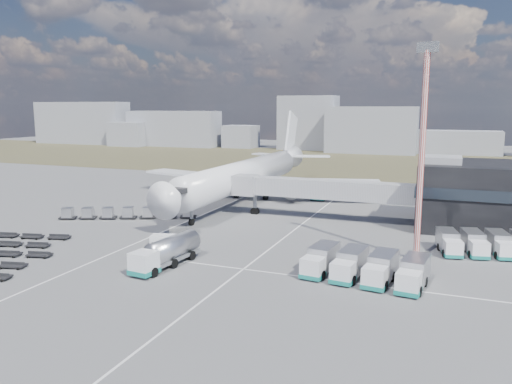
% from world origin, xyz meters
% --- Properties ---
extents(ground, '(420.00, 420.00, 0.00)m').
position_xyz_m(ground, '(0.00, 0.00, 0.00)').
color(ground, '#565659').
rests_on(ground, ground).
extents(grass_strip, '(420.00, 90.00, 0.01)m').
position_xyz_m(grass_strip, '(0.00, 110.00, 0.01)').
color(grass_strip, '#48482B').
rests_on(grass_strip, ground).
extents(lane_markings, '(47.12, 110.00, 0.01)m').
position_xyz_m(lane_markings, '(9.77, 3.00, 0.01)').
color(lane_markings, silver).
rests_on(lane_markings, ground).
extents(jet_bridge, '(30.30, 3.80, 7.05)m').
position_xyz_m(jet_bridge, '(15.90, 20.42, 5.05)').
color(jet_bridge, '#939399').
rests_on(jet_bridge, ground).
extents(airliner, '(51.59, 64.53, 17.62)m').
position_xyz_m(airliner, '(0.00, 32.38, 5.29)').
color(airliner, white).
rests_on(airliner, ground).
extents(skyline, '(300.99, 25.18, 25.90)m').
position_xyz_m(skyline, '(-21.50, 149.53, 9.54)').
color(skyline, gray).
rests_on(skyline, ground).
extents(fuel_tanker, '(3.79, 10.66, 3.37)m').
position_xyz_m(fuel_tanker, '(7.21, -10.26, 1.68)').
color(fuel_tanker, white).
rests_on(fuel_tanker, ground).
extents(pushback_tug, '(3.66, 2.61, 1.49)m').
position_xyz_m(pushback_tug, '(2.23, -2.83, 0.74)').
color(pushback_tug, white).
rests_on(pushback_tug, ground).
extents(catering_truck, '(3.24, 6.84, 3.05)m').
position_xyz_m(catering_truck, '(13.10, 39.05, 1.56)').
color(catering_truck, white).
rests_on(catering_truck, ground).
extents(service_trucks_near, '(13.17, 8.27, 2.77)m').
position_xyz_m(service_trucks_near, '(29.52, -6.56, 1.50)').
color(service_trucks_near, white).
rests_on(service_trucks_near, ground).
extents(service_trucks_far, '(12.54, 8.72, 2.54)m').
position_xyz_m(service_trucks_far, '(42.33, 8.63, 1.38)').
color(service_trucks_far, white).
rests_on(service_trucks_far, ground).
extents(uld_row, '(21.31, 10.52, 1.75)m').
position_xyz_m(uld_row, '(-12.02, 9.18, 1.05)').
color(uld_row, black).
rests_on(uld_row, ground).
extents(floodlight_mast, '(2.45, 1.98, 25.66)m').
position_xyz_m(floodlight_mast, '(34.18, 3.11, 12.86)').
color(floodlight_mast, '#B0261C').
rests_on(floodlight_mast, ground).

